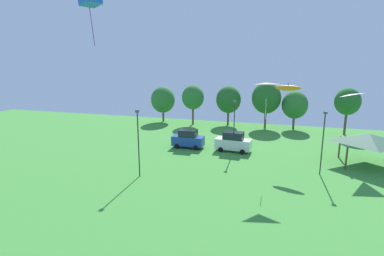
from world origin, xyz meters
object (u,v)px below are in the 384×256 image
treeline_tree_4 (295,105)px  treeline_tree_0 (163,100)px  treeline_tree_5 (348,102)px  treeline_tree_3 (266,98)px  kite_flying_4 (365,103)px  parked_car_second_from_left (233,142)px  kite_flying_1 (288,88)px  kite_flying_6 (266,91)px  light_post_0 (234,124)px  parked_car_leftmost (188,139)px  light_post_2 (323,140)px  treeline_tree_1 (193,97)px  treeline_tree_2 (228,100)px  park_pavilion (369,138)px  light_post_1 (138,140)px

treeline_tree_4 → treeline_tree_0: bearing=-179.1°
treeline_tree_4 → treeline_tree_5: 8.07m
treeline_tree_3 → kite_flying_4: bearing=-56.4°
treeline_tree_0 → treeline_tree_3: (19.43, 0.05, 1.00)m
parked_car_second_from_left → kite_flying_1: bearing=-8.3°
kite_flying_6 → light_post_0: bearing=128.0°
treeline_tree_0 → parked_car_leftmost: bearing=-57.5°
light_post_0 → treeline_tree_5: treeline_tree_5 is taller
light_post_2 → treeline_tree_4: (-2.17, 22.11, 0.52)m
treeline_tree_1 → treeline_tree_2: 6.53m
kite_flying_1 → light_post_2: bearing=-48.8°
park_pavilion → treeline_tree_4: bearing=113.0°
park_pavilion → light_post_0: light_post_0 is taller
kite_flying_6 → treeline_tree_4: (3.67, 22.22, -4.25)m
light_post_0 → treeline_tree_2: (-3.94, 17.52, 0.92)m
kite_flying_6 → treeline_tree_1: (-14.15, 20.79, -3.41)m
kite_flying_6 → treeline_tree_3: bearing=92.9°
parked_car_second_from_left → treeline_tree_3: bearing=83.6°
kite_flying_6 → treeline_tree_0: bearing=133.2°
treeline_tree_3 → treeline_tree_5: 12.63m
treeline_tree_1 → treeline_tree_4: bearing=4.6°
treeline_tree_5 → treeline_tree_3: bearing=172.3°
kite_flying_4 → treeline_tree_2: (-18.11, 17.77, -2.35)m
kite_flying_4 → kite_flying_6: (-10.24, -4.80, 1.45)m
kite_flying_6 → parked_car_second_from_left: kite_flying_6 is taller
light_post_0 → treeline_tree_4: (7.61, 17.18, 0.47)m
kite_flying_1 → kite_flying_4: 8.18m
parked_car_leftmost → treeline_tree_3: 19.14m
treeline_tree_3 → light_post_1: bearing=-110.7°
parked_car_leftmost → treeline_tree_5: bearing=33.3°
parked_car_second_from_left → light_post_2: (9.91, -5.52, 2.42)m
kite_flying_6 → park_pavilion: (11.10, 4.73, -5.37)m
kite_flying_6 → treeline_tree_2: 24.20m
treeline_tree_0 → treeline_tree_3: size_ratio=0.85×
parked_car_leftmost → light_post_1: (-1.46, -11.42, 2.58)m
kite_flying_1 → parked_car_leftmost: size_ratio=0.70×
kite_flying_6 → park_pavilion: 13.21m
treeline_tree_0 → treeline_tree_1: 6.53m
kite_flying_1 → treeline_tree_1: size_ratio=0.41×
park_pavilion → treeline_tree_3: 21.18m
parked_car_leftmost → park_pavilion: 21.37m
kite_flying_1 → treeline_tree_3: size_ratio=0.37×
parked_car_second_from_left → treeline_tree_5: treeline_tree_5 is taller
light_post_2 → park_pavilion: bearing=41.3°
kite_flying_4 → treeline_tree_5: bearing=85.7°
light_post_0 → kite_flying_1: bearing=-7.2°
kite_flying_6 → treeline_tree_0: 30.28m
treeline_tree_2 → treeline_tree_3: bearing=-5.6°
treeline_tree_1 → treeline_tree_3: (13.04, 1.10, 0.22)m
light_post_2 → treeline_tree_5: bearing=74.5°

